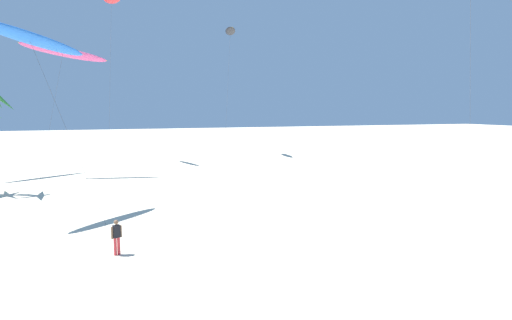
# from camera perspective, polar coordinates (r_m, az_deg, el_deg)

# --- Properties ---
(flying_kite_2) EXTENTS (7.02, 5.91, 11.95)m
(flying_kite_2) POSITION_cam_1_polar(r_m,az_deg,el_deg) (30.02, -27.58, 14.00)
(flying_kite_2) COLOR blue
(flying_kite_2) RESTS_ON ground
(flying_kite_4) EXTENTS (8.03, 3.76, 13.36)m
(flying_kite_4) POSITION_cam_1_polar(r_m,az_deg,el_deg) (46.75, -23.96, 12.80)
(flying_kite_4) COLOR #EA5193
(flying_kite_4) RESTS_ON ground
(flying_kite_6) EXTENTS (4.56, 11.04, 18.09)m
(flying_kite_6) POSITION_cam_1_polar(r_m,az_deg,el_deg) (64.35, -3.40, 16.50)
(flying_kite_6) COLOR black
(flying_kite_6) RESTS_ON ground
(person_mid_field) EXTENTS (0.49, 0.29, 1.66)m
(person_mid_field) POSITION_cam_1_polar(r_m,az_deg,el_deg) (21.25, -17.80, -9.44)
(person_mid_field) COLOR red
(person_mid_field) RESTS_ON ground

